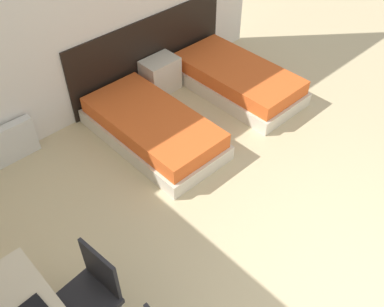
% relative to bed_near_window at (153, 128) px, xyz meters
% --- Properties ---
extents(wall_back, '(5.91, 0.05, 2.70)m').
position_rel_bed_near_window_xyz_m(wall_back, '(-0.22, 1.01, 1.16)').
color(wall_back, white).
rests_on(wall_back, ground_plane).
extents(headboard_panel, '(2.63, 0.03, 1.04)m').
position_rel_bed_near_window_xyz_m(headboard_panel, '(0.78, 0.97, 0.33)').
color(headboard_panel, black).
rests_on(headboard_panel, ground_plane).
extents(bed_near_window, '(0.96, 1.88, 0.39)m').
position_rel_bed_near_window_xyz_m(bed_near_window, '(0.00, 0.00, 0.00)').
color(bed_near_window, beige).
rests_on(bed_near_window, ground_plane).
extents(bed_near_door, '(0.96, 1.88, 0.39)m').
position_rel_bed_near_window_xyz_m(bed_near_door, '(1.56, 0.00, 0.00)').
color(bed_near_door, beige).
rests_on(bed_near_door, ground_plane).
extents(nightstand, '(0.51, 0.35, 0.50)m').
position_rel_bed_near_window_xyz_m(nightstand, '(0.78, 0.77, 0.06)').
color(nightstand, beige).
rests_on(nightstand, ground_plane).
extents(chair_near_laptop, '(0.49, 0.49, 0.89)m').
position_rel_bed_near_window_xyz_m(chair_near_laptop, '(-1.87, -1.51, 0.30)').
color(chair_near_laptop, '#232328').
rests_on(chair_near_laptop, ground_plane).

